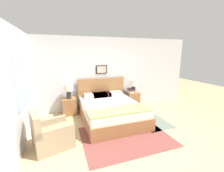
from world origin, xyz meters
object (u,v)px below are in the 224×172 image
Objects in this scene: nightstand_near_window at (69,106)px; table_lamp_near_window at (69,89)px; bed at (110,110)px; nightstand_by_door at (132,99)px; table_lamp_by_door at (133,84)px; armchair at (51,135)px.

table_lamp_near_window is at bearing -68.23° from nightstand_near_window.
nightstand_by_door is (1.19, 0.84, -0.02)m from bed.
table_lamp_by_door reaches higher than nightstand_by_door.
armchair reaches higher than nightstand_by_door.
armchair is 3.39m from nightstand_by_door.
nightstand_near_window is 2.38m from nightstand_by_door.
nightstand_near_window is (0.50, 1.77, -0.00)m from armchair.
nightstand_by_door is at bearing 110.70° from table_lamp_by_door.
bed reaches higher than nightstand_near_window.
nightstand_near_window is 1.00× the size of nightstand_by_door.
armchair is 1.64× the size of nightstand_near_window.
table_lamp_by_door is (0.01, -0.03, 0.60)m from nightstand_by_door.
table_lamp_near_window is (-1.18, 0.81, 0.58)m from bed.
nightstand_by_door is 1.15× the size of table_lamp_by_door.
nightstand_near_window is at bearing 148.08° from armchair.
nightstand_near_window is 1.15× the size of table_lamp_near_window.
bed reaches higher than table_lamp_by_door.
bed is at bearing -34.47° from table_lamp_near_window.
nightstand_near_window is at bearing 180.00° from nightstand_by_door.
nightstand_by_door is 1.15× the size of table_lamp_near_window.
nightstand_near_window is 2.47m from table_lamp_by_door.
table_lamp_near_window is at bearing 147.55° from armchair.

